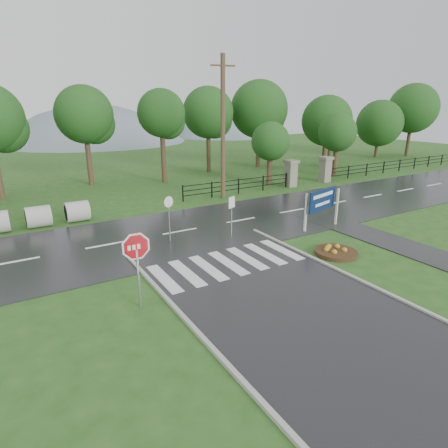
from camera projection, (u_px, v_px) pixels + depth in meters
ground at (307, 317)px, 12.34m from camera, size 120.00×120.00×0.00m
main_road at (180, 232)px, 20.49m from camera, size 90.00×8.00×0.04m
walkway at (374, 237)px, 19.78m from camera, size 2.20×11.00×0.04m
crosswalk at (228, 263)px, 16.40m from camera, size 6.50×2.80×0.02m
pillar_west at (291, 173)px, 31.41m from camera, size 1.00×1.00×2.24m
pillar_east at (325, 169)px, 33.37m from camera, size 1.00×1.00×2.24m
fence_west at (239, 185)px, 28.97m from camera, size 9.58×0.08×1.20m
fence_east at (400, 164)px, 38.79m from camera, size 20.58×0.08×1.20m
hills at (79, 225)px, 71.81m from camera, size 102.00×48.00×48.00m
treeline at (123, 185)px, 32.40m from camera, size 83.20×5.20×10.00m
stop_sign at (137, 254)px, 12.33m from camera, size 1.28×0.09×2.88m
estate_billboard at (322, 202)px, 20.62m from camera, size 2.51×0.73×2.26m
flower_bed at (336, 251)px, 17.41m from camera, size 1.95×1.95×0.39m
reg_sign_small at (232, 209)px, 19.27m from camera, size 0.46×0.18×2.18m
reg_sign_round at (169, 214)px, 18.61m from camera, size 0.53×0.17×2.37m
utility_pole_east at (223, 128)px, 26.40m from camera, size 1.75×0.44×9.93m
entrance_tree_left at (270, 142)px, 31.32m from camera, size 3.23×3.23×5.32m
entrance_tree_right at (337, 133)px, 35.07m from camera, size 3.54×3.54×5.90m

